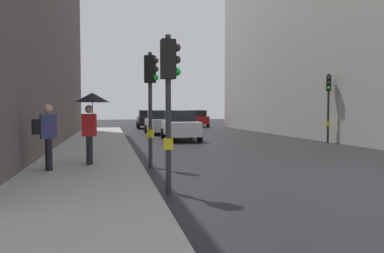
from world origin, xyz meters
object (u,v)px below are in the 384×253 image
at_px(car_white_compact, 180,125).
at_px(pedestrian_with_umbrella, 91,108).
at_px(traffic_light_near_left, 169,84).
at_px(car_silver_hatchback, 161,122).
at_px(car_dark_suv, 147,119).
at_px(pedestrian_with_grey_backpack, 47,133).
at_px(traffic_light_mid_street, 328,95).
at_px(car_red_sedan, 197,118).
at_px(traffic_light_near_right, 151,88).

relative_size(car_white_compact, pedestrian_with_umbrella, 2.00).
height_order(traffic_light_near_left, car_silver_hatchback, traffic_light_near_left).
relative_size(car_dark_suv, pedestrian_with_grey_backpack, 2.41).
bearing_deg(pedestrian_with_grey_backpack, traffic_light_mid_street, 27.89).
height_order(car_silver_hatchback, pedestrian_with_grey_backpack, pedestrian_with_grey_backpack).
relative_size(traffic_light_near_left, car_white_compact, 0.79).
bearing_deg(car_red_sedan, car_white_compact, -107.06).
bearing_deg(car_dark_suv, traffic_light_near_right, -95.61).
bearing_deg(pedestrian_with_grey_backpack, car_dark_suv, 77.98).
bearing_deg(car_silver_hatchback, car_red_sedan, 63.16).
bearing_deg(pedestrian_with_grey_backpack, pedestrian_with_umbrella, 36.07).
relative_size(car_red_sedan, car_dark_suv, 1.00).
distance_m(traffic_light_near_right, traffic_light_near_left, 3.47).
xyz_separation_m(traffic_light_near_right, pedestrian_with_grey_backpack, (-2.91, -0.90, -1.30)).
distance_m(traffic_light_near_right, pedestrian_with_umbrella, 1.89).
bearing_deg(traffic_light_mid_street, pedestrian_with_umbrella, -152.95).
relative_size(car_silver_hatchback, pedestrian_with_umbrella, 2.00).
relative_size(car_red_sedan, pedestrian_with_grey_backpack, 2.40).
distance_m(traffic_light_near_left, pedestrian_with_grey_backpack, 4.06).
xyz_separation_m(car_white_compact, pedestrian_with_umbrella, (-4.60, -9.74, 0.96)).
relative_size(car_silver_hatchback, car_dark_suv, 1.00).
distance_m(traffic_light_mid_street, car_red_sedan, 20.20).
xyz_separation_m(traffic_light_mid_street, traffic_light_near_left, (-10.27, -9.54, -0.24)).
height_order(traffic_light_mid_street, car_red_sedan, traffic_light_mid_street).
distance_m(car_red_sedan, pedestrian_with_grey_backpack, 29.03).
bearing_deg(car_silver_hatchback, traffic_light_mid_street, -50.04).
bearing_deg(traffic_light_mid_street, car_silver_hatchback, 129.96).
height_order(traffic_light_mid_street, traffic_light_near_left, traffic_light_mid_street).
bearing_deg(car_dark_suv, car_red_sedan, 23.17).
distance_m(traffic_light_mid_street, car_silver_hatchback, 12.29).
xyz_separation_m(car_red_sedan, pedestrian_with_grey_backpack, (-10.76, -26.96, 0.29)).
distance_m(car_silver_hatchback, pedestrian_with_grey_backpack, 17.17).
distance_m(car_silver_hatchback, car_dark_suv, 8.29).
xyz_separation_m(car_red_sedan, car_dark_suv, (-5.52, -2.36, 0.00)).
distance_m(car_white_compact, pedestrian_with_grey_backpack, 12.02).
distance_m(traffic_light_near_right, car_white_compact, 10.19).
height_order(traffic_light_near_right, traffic_light_mid_street, traffic_light_mid_street).
height_order(car_silver_hatchback, car_white_compact, same).
bearing_deg(car_red_sedan, car_dark_suv, -156.83).
distance_m(car_dark_suv, pedestrian_with_umbrella, 24.15).
distance_m(traffic_light_near_right, car_dark_suv, 23.86).
height_order(car_silver_hatchback, car_red_sedan, same).
bearing_deg(traffic_light_mid_street, traffic_light_near_right, -149.40).
bearing_deg(car_white_compact, car_silver_hatchback, 93.59).
relative_size(traffic_light_mid_street, car_dark_suv, 0.88).
bearing_deg(car_silver_hatchback, pedestrian_with_grey_backpack, -108.23).
height_order(traffic_light_near_right, car_silver_hatchback, traffic_light_near_right).
xyz_separation_m(traffic_light_near_left, car_red_sedan, (7.85, 29.53, -1.46)).
xyz_separation_m(traffic_light_mid_street, car_dark_suv, (-7.95, 17.62, -1.70)).
relative_size(traffic_light_near_right, car_red_sedan, 0.84).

